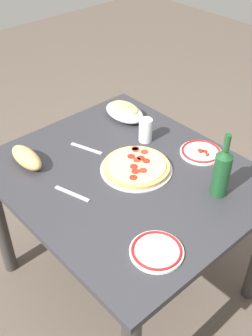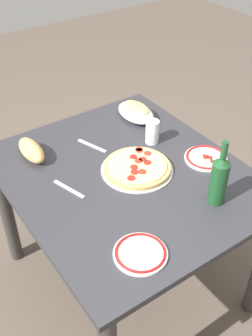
{
  "view_description": "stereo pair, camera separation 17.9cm",
  "coord_description": "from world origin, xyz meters",
  "px_view_note": "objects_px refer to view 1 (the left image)",
  "views": [
    {
      "loc": [
        1.05,
        -0.94,
        1.89
      ],
      "look_at": [
        0.0,
        0.0,
        0.79
      ],
      "focal_mm": 44.01,
      "sensor_mm": 36.0,
      "label": 1
    },
    {
      "loc": [
        1.16,
        -0.8,
        1.89
      ],
      "look_at": [
        0.0,
        0.0,
        0.79
      ],
      "focal_mm": 44.01,
      "sensor_mm": 36.0,
      "label": 2
    }
  ],
  "objects_px": {
    "wine_bottle": "(222,171)",
    "side_plate_near": "(201,152)",
    "bread_loaf": "(27,158)",
    "water_glass": "(145,130)",
    "pepperoni_pizza": "(136,167)",
    "side_plate_far": "(157,251)",
    "dining_table": "(126,195)",
    "baked_pasta_dish": "(125,111)"
  },
  "relations": [
    {
      "from": "dining_table",
      "to": "baked_pasta_dish",
      "type": "distance_m",
      "value": 0.5
    },
    {
      "from": "side_plate_near",
      "to": "side_plate_far",
      "type": "height_order",
      "value": "side_plate_near"
    },
    {
      "from": "wine_bottle",
      "to": "bread_loaf",
      "type": "height_order",
      "value": "wine_bottle"
    },
    {
      "from": "wine_bottle",
      "to": "bread_loaf",
      "type": "bearing_deg",
      "value": -145.11
    },
    {
      "from": "pepperoni_pizza",
      "to": "baked_pasta_dish",
      "type": "relative_size",
      "value": 1.34
    },
    {
      "from": "pepperoni_pizza",
      "to": "wine_bottle",
      "type": "bearing_deg",
      "value": 22.9
    },
    {
      "from": "bread_loaf",
      "to": "wine_bottle",
      "type": "bearing_deg",
      "value": 34.89
    },
    {
      "from": "water_glass",
      "to": "side_plate_far",
      "type": "height_order",
      "value": "water_glass"
    },
    {
      "from": "dining_table",
      "to": "side_plate_far",
      "type": "bearing_deg",
      "value": -28.37
    },
    {
      "from": "side_plate_near",
      "to": "bread_loaf",
      "type": "relative_size",
      "value": 0.95
    },
    {
      "from": "wine_bottle",
      "to": "water_glass",
      "type": "relative_size",
      "value": 2.44
    },
    {
      "from": "wine_bottle",
      "to": "water_glass",
      "type": "bearing_deg",
      "value": 174.7
    },
    {
      "from": "dining_table",
      "to": "pepperoni_pizza",
      "type": "height_order",
      "value": "pepperoni_pizza"
    },
    {
      "from": "pepperoni_pizza",
      "to": "bread_loaf",
      "type": "xyz_separation_m",
      "value": [
        -0.35,
        -0.34,
        0.02
      ]
    },
    {
      "from": "dining_table",
      "to": "bread_loaf",
      "type": "distance_m",
      "value": 0.48
    },
    {
      "from": "dining_table",
      "to": "side_plate_near",
      "type": "bearing_deg",
      "value": 71.16
    },
    {
      "from": "wine_bottle",
      "to": "side_plate_near",
      "type": "xyz_separation_m",
      "value": [
        -0.23,
        0.16,
        -0.11
      ]
    },
    {
      "from": "pepperoni_pizza",
      "to": "baked_pasta_dish",
      "type": "distance_m",
      "value": 0.44
    },
    {
      "from": "wine_bottle",
      "to": "water_glass",
      "type": "height_order",
      "value": "wine_bottle"
    },
    {
      "from": "side_plate_near",
      "to": "bread_loaf",
      "type": "distance_m",
      "value": 0.8
    },
    {
      "from": "side_plate_far",
      "to": "bread_loaf",
      "type": "height_order",
      "value": "bread_loaf"
    },
    {
      "from": "baked_pasta_dish",
      "to": "pepperoni_pizza",
      "type": "bearing_deg",
      "value": -35.03
    },
    {
      "from": "water_glass",
      "to": "side_plate_near",
      "type": "relative_size",
      "value": 0.6
    },
    {
      "from": "bread_loaf",
      "to": "side_plate_far",
      "type": "bearing_deg",
      "value": 5.27
    },
    {
      "from": "dining_table",
      "to": "water_glass",
      "type": "bearing_deg",
      "value": 118.07
    },
    {
      "from": "baked_pasta_dish",
      "to": "bread_loaf",
      "type": "relative_size",
      "value": 1.17
    },
    {
      "from": "baked_pasta_dish",
      "to": "side_plate_far",
      "type": "height_order",
      "value": "baked_pasta_dish"
    },
    {
      "from": "baked_pasta_dish",
      "to": "dining_table",
      "type": "bearing_deg",
      "value": -41.04
    },
    {
      "from": "pepperoni_pizza",
      "to": "side_plate_near",
      "type": "xyz_separation_m",
      "value": [
        0.11,
        0.31,
        -0.01
      ]
    },
    {
      "from": "side_plate_far",
      "to": "dining_table",
      "type": "bearing_deg",
      "value": 151.63
    },
    {
      "from": "bread_loaf",
      "to": "water_glass",
      "type": "bearing_deg",
      "value": 67.87
    },
    {
      "from": "baked_pasta_dish",
      "to": "side_plate_near",
      "type": "height_order",
      "value": "baked_pasta_dish"
    },
    {
      "from": "side_plate_near",
      "to": "side_plate_far",
      "type": "xyz_separation_m",
      "value": [
        0.28,
        -0.58,
        -0.0
      ]
    },
    {
      "from": "side_plate_near",
      "to": "bread_loaf",
      "type": "height_order",
      "value": "bread_loaf"
    },
    {
      "from": "water_glass",
      "to": "bread_loaf",
      "type": "relative_size",
      "value": 0.57
    },
    {
      "from": "water_glass",
      "to": "bread_loaf",
      "type": "height_order",
      "value": "water_glass"
    },
    {
      "from": "dining_table",
      "to": "side_plate_far",
      "type": "height_order",
      "value": "side_plate_far"
    },
    {
      "from": "side_plate_near",
      "to": "side_plate_far",
      "type": "bearing_deg",
      "value": -64.05
    },
    {
      "from": "water_glass",
      "to": "bread_loaf",
      "type": "xyz_separation_m",
      "value": [
        -0.22,
        -0.53,
        -0.02
      ]
    },
    {
      "from": "dining_table",
      "to": "bread_loaf",
      "type": "height_order",
      "value": "bread_loaf"
    },
    {
      "from": "bread_loaf",
      "to": "dining_table",
      "type": "bearing_deg",
      "value": 39.87
    },
    {
      "from": "side_plate_near",
      "to": "baked_pasta_dish",
      "type": "bearing_deg",
      "value": -173.5
    }
  ]
}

